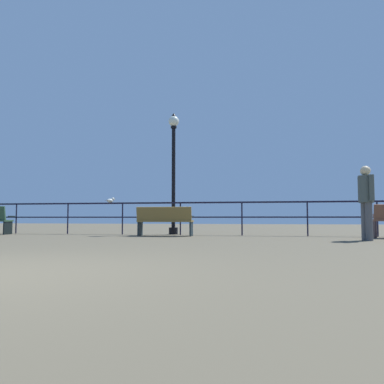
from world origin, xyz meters
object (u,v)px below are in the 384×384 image
object	(u,v)px
lamppost_center	(174,163)
seagull_on_rail	(111,200)
person_by_bench	(366,198)
bench_near_left	(165,220)

from	to	relation	value
lamppost_center	seagull_on_rail	bearing A→B (deg)	-171.12
person_by_bench	seagull_on_rail	world-z (taller)	person_by_bench
lamppost_center	seagull_on_rail	world-z (taller)	lamppost_center
lamppost_center	bench_near_left	bearing A→B (deg)	-88.08
bench_near_left	seagull_on_rail	world-z (taller)	seagull_on_rail
bench_near_left	person_by_bench	size ratio (longest dim) A/B	0.93
bench_near_left	person_by_bench	xyz separation A→B (m)	(5.24, -1.28, 0.53)
person_by_bench	seagull_on_rail	xyz separation A→B (m)	(-7.32, 2.18, 0.10)
bench_near_left	lamppost_center	size ratio (longest dim) A/B	0.41
bench_near_left	seagull_on_rail	distance (m)	2.35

